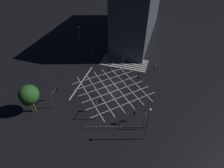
{
  "coord_description": "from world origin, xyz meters",
  "views": [
    {
      "loc": [
        -9.09,
        29.31,
        27.38
      ],
      "look_at": [
        0.0,
        0.0,
        1.28
      ],
      "focal_mm": 28.0,
      "sensor_mm": 36.0,
      "label": 1
    }
  ],
  "objects_px": {
    "traffic_light_nw_main": "(141,116)",
    "street_tree_near": "(29,94)",
    "traffic_light_ne_cross": "(55,94)",
    "street_tree_far": "(28,99)",
    "traffic_light_median_south": "(123,61)",
    "traffic_light_se_cross": "(91,52)",
    "street_lamp_west": "(148,121)",
    "traffic_light_median_north": "(98,105)",
    "traffic_light_sw_cross": "(155,68)",
    "traffic_light_nw_cross": "(146,114)",
    "street_lamp_east": "(108,32)",
    "street_lamp_far": "(80,38)"
  },
  "relations": [
    {
      "from": "traffic_light_median_south",
      "to": "street_lamp_far",
      "type": "bearing_deg",
      "value": -98.81
    },
    {
      "from": "traffic_light_nw_cross",
      "to": "traffic_light_se_cross",
      "type": "relative_size",
      "value": 0.88
    },
    {
      "from": "traffic_light_nw_cross",
      "to": "traffic_light_ne_cross",
      "type": "bearing_deg",
      "value": 90.16
    },
    {
      "from": "street_tree_near",
      "to": "traffic_light_nw_cross",
      "type": "bearing_deg",
      "value": -171.64
    },
    {
      "from": "traffic_light_median_north",
      "to": "street_lamp_east",
      "type": "xyz_separation_m",
      "value": [
        5.73,
        -24.15,
        3.77
      ]
    },
    {
      "from": "traffic_light_sw_cross",
      "to": "traffic_light_ne_cross",
      "type": "xyz_separation_m",
      "value": [
        18.26,
        15.82,
        0.4
      ]
    },
    {
      "from": "traffic_light_nw_cross",
      "to": "traffic_light_nw_main",
      "type": "bearing_deg",
      "value": 119.35
    },
    {
      "from": "street_lamp_far",
      "to": "street_tree_far",
      "type": "relative_size",
      "value": 1.96
    },
    {
      "from": "street_lamp_far",
      "to": "traffic_light_se_cross",
      "type": "bearing_deg",
      "value": 157.47
    },
    {
      "from": "street_lamp_far",
      "to": "traffic_light_nw_main",
      "type": "bearing_deg",
      "value": 136.98
    },
    {
      "from": "traffic_light_se_cross",
      "to": "traffic_light_sw_cross",
      "type": "bearing_deg",
      "value": 85.14
    },
    {
      "from": "street_tree_near",
      "to": "street_lamp_west",
      "type": "bearing_deg",
      "value": -179.8
    },
    {
      "from": "street_tree_near",
      "to": "street_tree_far",
      "type": "xyz_separation_m",
      "value": [
        0.44,
        0.24,
        -1.23
      ]
    },
    {
      "from": "traffic_light_ne_cross",
      "to": "traffic_light_nw_main",
      "type": "bearing_deg",
      "value": -91.2
    },
    {
      "from": "street_lamp_west",
      "to": "traffic_light_median_south",
      "type": "bearing_deg",
      "value": -65.32
    },
    {
      "from": "traffic_light_nw_cross",
      "to": "street_tree_near",
      "type": "relative_size",
      "value": 0.61
    },
    {
      "from": "street_lamp_east",
      "to": "street_tree_near",
      "type": "relative_size",
      "value": 1.41
    },
    {
      "from": "traffic_light_nw_main",
      "to": "traffic_light_nw_cross",
      "type": "bearing_deg",
      "value": -150.65
    },
    {
      "from": "traffic_light_nw_main",
      "to": "street_tree_near",
      "type": "height_order",
      "value": "street_tree_near"
    },
    {
      "from": "street_lamp_east",
      "to": "street_tree_near",
      "type": "bearing_deg",
      "value": 75.71
    },
    {
      "from": "traffic_light_se_cross",
      "to": "street_tree_far",
      "type": "xyz_separation_m",
      "value": [
        4.36,
        20.7,
        0.19
      ]
    },
    {
      "from": "traffic_light_nw_main",
      "to": "street_lamp_east",
      "type": "bearing_deg",
      "value": -59.99
    },
    {
      "from": "street_lamp_east",
      "to": "street_lamp_west",
      "type": "height_order",
      "value": "street_lamp_east"
    },
    {
      "from": "traffic_light_ne_cross",
      "to": "street_lamp_east",
      "type": "bearing_deg",
      "value": -8.5
    },
    {
      "from": "street_tree_far",
      "to": "traffic_light_median_south",
      "type": "bearing_deg",
      "value": -123.87
    },
    {
      "from": "traffic_light_sw_cross",
      "to": "traffic_light_nw_cross",
      "type": "relative_size",
      "value": 0.87
    },
    {
      "from": "traffic_light_median_south",
      "to": "traffic_light_se_cross",
      "type": "bearing_deg",
      "value": -93.19
    },
    {
      "from": "street_tree_near",
      "to": "street_lamp_far",
      "type": "bearing_deg",
      "value": -91.05
    },
    {
      "from": "traffic_light_median_south",
      "to": "street_lamp_east",
      "type": "distance_m",
      "value": 10.37
    },
    {
      "from": "traffic_light_ne_cross",
      "to": "traffic_light_median_north",
      "type": "distance_m",
      "value": 9.31
    },
    {
      "from": "traffic_light_median_south",
      "to": "traffic_light_nw_main",
      "type": "xyz_separation_m",
      "value": [
        -7.82,
        17.18,
        0.44
      ]
    },
    {
      "from": "traffic_light_ne_cross",
      "to": "street_tree_near",
      "type": "bearing_deg",
      "value": 133.39
    },
    {
      "from": "street_lamp_west",
      "to": "street_lamp_far",
      "type": "height_order",
      "value": "street_lamp_far"
    },
    {
      "from": "traffic_light_nw_cross",
      "to": "street_tree_near",
      "type": "xyz_separation_m",
      "value": [
        21.68,
        3.18,
        1.71
      ]
    },
    {
      "from": "traffic_light_sw_cross",
      "to": "traffic_light_nw_cross",
      "type": "bearing_deg",
      "value": 0.36
    },
    {
      "from": "street_lamp_east",
      "to": "traffic_light_se_cross",
      "type": "bearing_deg",
      "value": 65.74
    },
    {
      "from": "traffic_light_ne_cross",
      "to": "street_tree_near",
      "type": "distance_m",
      "value": 4.86
    },
    {
      "from": "traffic_light_nw_cross",
      "to": "traffic_light_se_cross",
      "type": "bearing_deg",
      "value": 45.8
    },
    {
      "from": "street_tree_near",
      "to": "traffic_light_nw_main",
      "type": "bearing_deg",
      "value": -172.48
    },
    {
      "from": "traffic_light_median_south",
      "to": "traffic_light_nw_main",
      "type": "bearing_deg",
      "value": 24.48
    },
    {
      "from": "traffic_light_nw_main",
      "to": "traffic_light_ne_cross",
      "type": "height_order",
      "value": "traffic_light_ne_cross"
    },
    {
      "from": "traffic_light_nw_cross",
      "to": "street_tree_far",
      "type": "bearing_deg",
      "value": 98.79
    },
    {
      "from": "traffic_light_median_north",
      "to": "street_lamp_east",
      "type": "bearing_deg",
      "value": 13.35
    },
    {
      "from": "traffic_light_median_south",
      "to": "street_tree_near",
      "type": "height_order",
      "value": "street_tree_near"
    },
    {
      "from": "traffic_light_median_south",
      "to": "street_lamp_far",
      "type": "distance_m",
      "value": 13.39
    },
    {
      "from": "traffic_light_ne_cross",
      "to": "street_lamp_west",
      "type": "bearing_deg",
      "value": -99.17
    },
    {
      "from": "traffic_light_ne_cross",
      "to": "traffic_light_se_cross",
      "type": "bearing_deg",
      "value": -1.99
    },
    {
      "from": "traffic_light_nw_main",
      "to": "street_lamp_far",
      "type": "bearing_deg",
      "value": -43.02
    },
    {
      "from": "traffic_light_median_south",
      "to": "traffic_light_median_north",
      "type": "relative_size",
      "value": 0.84
    },
    {
      "from": "street_lamp_west",
      "to": "street_lamp_east",
      "type": "bearing_deg",
      "value": -60.38
    }
  ]
}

